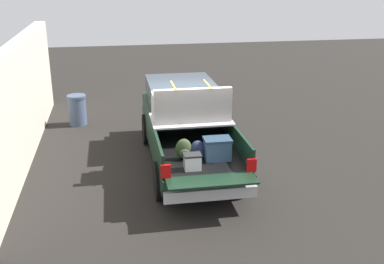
# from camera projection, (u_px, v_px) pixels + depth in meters

# --- Properties ---
(ground_plane) EXTENTS (40.00, 40.00, 0.00)m
(ground_plane) POSITION_uv_depth(u_px,v_px,m) (188.00, 164.00, 12.15)
(ground_plane) COLOR black
(pickup_truck) EXTENTS (6.05, 2.06, 2.23)m
(pickup_truck) POSITION_uv_depth(u_px,v_px,m) (186.00, 124.00, 12.18)
(pickup_truck) COLOR black
(pickup_truck) RESTS_ON ground_plane
(building_facade) EXTENTS (9.93, 0.36, 3.05)m
(building_facade) POSITION_uv_depth(u_px,v_px,m) (22.00, 101.00, 12.27)
(building_facade) COLOR beige
(building_facade) RESTS_ON ground_plane
(trash_can) EXTENTS (0.60, 0.60, 0.98)m
(trash_can) POSITION_uv_depth(u_px,v_px,m) (77.00, 110.00, 15.06)
(trash_can) COLOR #3F4C66
(trash_can) RESTS_ON ground_plane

